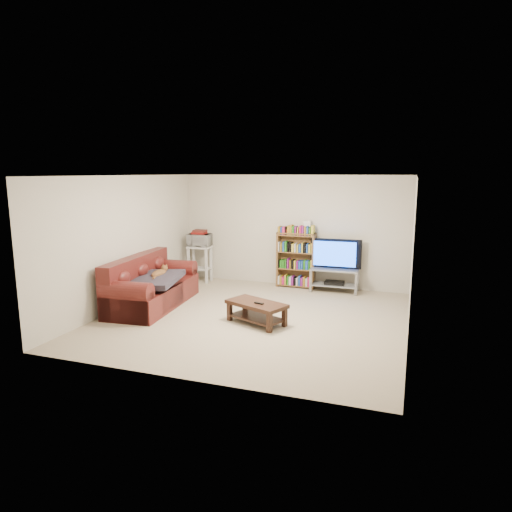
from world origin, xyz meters
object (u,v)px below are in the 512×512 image
at_px(coffee_table, 257,309).
at_px(tv_stand, 334,276).
at_px(sofa, 149,289).
at_px(bookshelf, 296,259).

relative_size(coffee_table, tv_stand, 1.12).
bearing_deg(tv_stand, coffee_table, -110.99).
xyz_separation_m(sofa, coffee_table, (2.22, -0.32, -0.07)).
height_order(sofa, tv_stand, sofa).
relative_size(sofa, tv_stand, 2.26).
xyz_separation_m(coffee_table, tv_stand, (0.87, 2.44, 0.08)).
height_order(tv_stand, bookshelf, bookshelf).
bearing_deg(coffee_table, tv_stand, 93.39).
bearing_deg(bookshelf, tv_stand, -7.70).
height_order(coffee_table, tv_stand, tv_stand).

